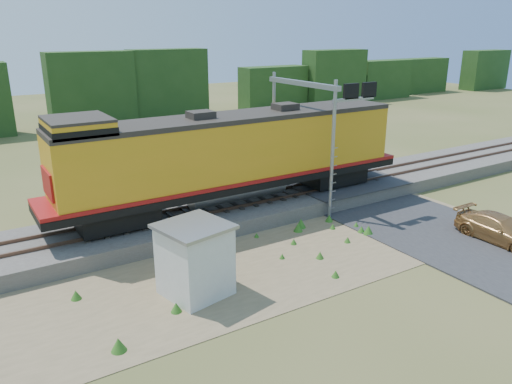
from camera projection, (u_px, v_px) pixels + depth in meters
ground at (314, 253)px, 23.18m from camera, size 140.00×140.00×0.00m
ballast at (247, 208)px, 27.88m from camera, size 70.00×5.00×0.80m
rails at (247, 200)px, 27.73m from camera, size 70.00×1.54×0.16m
dirt_shoulder at (272, 259)px, 22.57m from camera, size 26.00×8.00×0.03m
road at (406, 218)px, 27.27m from camera, size 7.00×66.00×0.86m
tree_line_north at (91, 97)px, 52.83m from camera, size 130.00×3.00×6.50m
weed_clumps at (248, 271)px, 21.49m from camera, size 15.00×6.20×0.56m
locomotive at (232, 155)px, 26.43m from camera, size 20.59×3.14×5.31m
shed at (195, 259)px, 19.22m from camera, size 2.91×2.91×2.92m
signal_gantry at (315, 111)px, 27.74m from camera, size 2.96×6.20×7.48m
car at (501, 229)px, 24.27m from camera, size 1.84×4.49×1.30m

